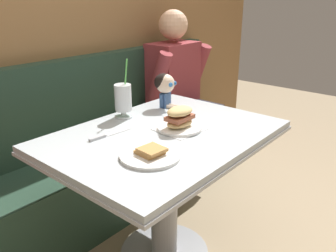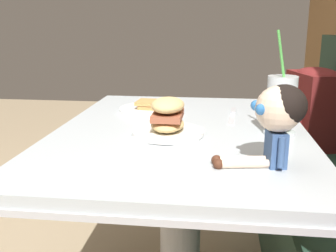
# 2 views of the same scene
# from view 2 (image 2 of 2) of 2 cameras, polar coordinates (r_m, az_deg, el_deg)

# --- Properties ---
(diner_table) EXTENTS (1.11, 0.81, 0.74)m
(diner_table) POSITION_cam_2_polar(r_m,az_deg,el_deg) (1.35, 1.83, -8.46)
(diner_table) COLOR #B2BCC1
(diner_table) RESTS_ON ground
(toast_plate) EXTENTS (0.25, 0.25, 0.04)m
(toast_plate) POSITION_cam_2_polar(r_m,az_deg,el_deg) (1.53, -2.37, 2.53)
(toast_plate) COLOR white
(toast_plate) RESTS_ON diner_table
(milkshake_glass) EXTENTS (0.10, 0.10, 0.31)m
(milkshake_glass) POSITION_cam_2_polar(r_m,az_deg,el_deg) (1.25, 16.00, 3.39)
(milkshake_glass) COLOR silver
(milkshake_glass) RESTS_ON diner_table
(sandwich_plate) EXTENTS (0.22, 0.22, 0.12)m
(sandwich_plate) POSITION_cam_2_polar(r_m,az_deg,el_deg) (1.20, -0.04, 0.81)
(sandwich_plate) COLOR white
(sandwich_plate) RESTS_ON diner_table
(butter_knife) EXTENTS (0.24, 0.04, 0.01)m
(butter_knife) POSITION_cam_2_polar(r_m,az_deg,el_deg) (1.50, 9.32, 1.82)
(butter_knife) COLOR silver
(butter_knife) RESTS_ON diner_table
(seated_doll) EXTENTS (0.13, 0.23, 0.20)m
(seated_doll) POSITION_cam_2_polar(r_m,az_deg,el_deg) (0.96, 15.61, 1.74)
(seated_doll) COLOR #385689
(seated_doll) RESTS_ON diner_table
(backpack) EXTENTS (0.34, 0.30, 0.41)m
(backpack) POSITION_cam_2_polar(r_m,az_deg,el_deg) (2.15, 20.16, 2.72)
(backpack) COLOR maroon
(backpack) RESTS_ON booth_bench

